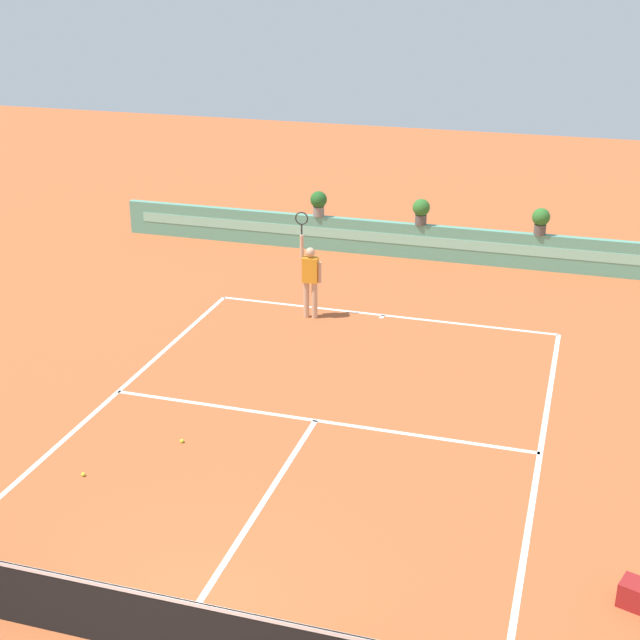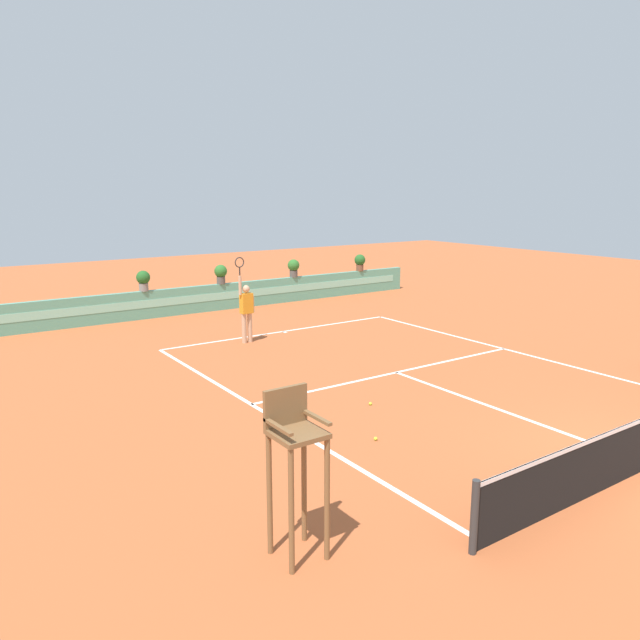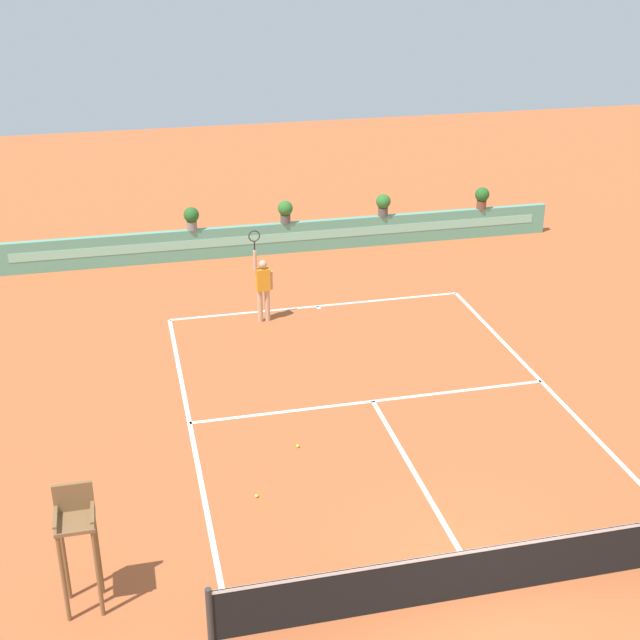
# 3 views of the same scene
# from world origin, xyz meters

# --- Properties ---
(ground_plane) EXTENTS (60.00, 60.00, 0.00)m
(ground_plane) POSITION_xyz_m (0.00, 6.00, 0.00)
(ground_plane) COLOR #B2562D
(court_lines) EXTENTS (8.32, 11.94, 0.01)m
(court_lines) POSITION_xyz_m (0.00, 6.72, 0.00)
(court_lines) COLOR white
(court_lines) RESTS_ON ground
(net) EXTENTS (8.92, 0.10, 1.00)m
(net) POSITION_xyz_m (0.00, 0.00, 0.51)
(net) COLOR #333333
(net) RESTS_ON ground
(back_wall_barrier) EXTENTS (18.00, 0.21, 1.00)m
(back_wall_barrier) POSITION_xyz_m (0.00, 16.39, 0.50)
(back_wall_barrier) COLOR #599E84
(back_wall_barrier) RESTS_ON ground
(umpire_chair) EXTENTS (0.60, 0.60, 2.14)m
(umpire_chair) POSITION_xyz_m (-6.24, 1.26, 1.34)
(umpire_chair) COLOR brown
(umpire_chair) RESTS_ON ground
(tennis_player) EXTENTS (0.62, 0.25, 2.58)m
(tennis_player) POSITION_xyz_m (-1.63, 11.27, 1.05)
(tennis_player) COLOR tan
(tennis_player) RESTS_ON ground
(tennis_ball_near_baseline) EXTENTS (0.07, 0.07, 0.07)m
(tennis_ball_near_baseline) POSITION_xyz_m (-2.04, 4.93, 0.03)
(tennis_ball_near_baseline) COLOR #CCE033
(tennis_ball_near_baseline) RESTS_ON ground
(tennis_ball_mid_court) EXTENTS (0.07, 0.07, 0.07)m
(tennis_ball_mid_court) POSITION_xyz_m (-3.15, 3.42, 0.03)
(tennis_ball_mid_court) COLOR #CCE033
(tennis_ball_mid_court) RESTS_ON ground
(potted_plant_far_right) EXTENTS (0.48, 0.48, 0.72)m
(potted_plant_far_right) POSITION_xyz_m (6.69, 16.39, 1.41)
(potted_plant_far_right) COLOR brown
(potted_plant_far_right) RESTS_ON back_wall_barrier
(potted_plant_right) EXTENTS (0.48, 0.48, 0.72)m
(potted_plant_right) POSITION_xyz_m (3.25, 16.39, 1.41)
(potted_plant_right) COLOR #514C47
(potted_plant_right) RESTS_ON back_wall_barrier
(potted_plant_centre) EXTENTS (0.48, 0.48, 0.72)m
(potted_plant_centre) POSITION_xyz_m (-0.01, 16.39, 1.41)
(potted_plant_centre) COLOR #514C47
(potted_plant_centre) RESTS_ON back_wall_barrier
(potted_plant_left) EXTENTS (0.48, 0.48, 0.72)m
(potted_plant_left) POSITION_xyz_m (-2.99, 16.39, 1.41)
(potted_plant_left) COLOR gray
(potted_plant_left) RESTS_ON back_wall_barrier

